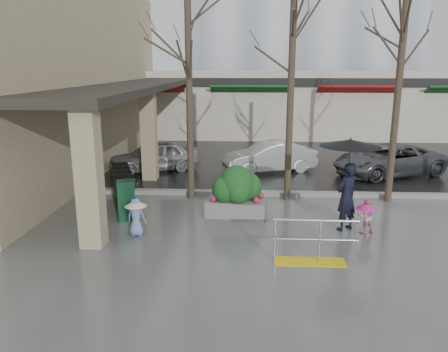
# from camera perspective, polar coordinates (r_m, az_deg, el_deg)

# --- Properties ---
(ground) EXTENTS (120.00, 120.00, 0.00)m
(ground) POSITION_cam_1_polar(r_m,az_deg,el_deg) (11.25, 3.63, -8.40)
(ground) COLOR #51514F
(ground) RESTS_ON ground
(street_asphalt) EXTENTS (120.00, 36.00, 0.01)m
(street_asphalt) POSITION_cam_1_polar(r_m,az_deg,el_deg) (32.68, 3.30, 6.59)
(street_asphalt) COLOR black
(street_asphalt) RESTS_ON ground
(curb) EXTENTS (120.00, 0.30, 0.15)m
(curb) POSITION_cam_1_polar(r_m,az_deg,el_deg) (15.00, 3.50, -2.26)
(curb) COLOR gray
(curb) RESTS_ON ground
(near_building) EXTENTS (6.00, 18.00, 8.00)m
(near_building) POSITION_cam_1_polar(r_m,az_deg,el_deg) (20.41, -23.20, 12.20)
(near_building) COLOR tan
(near_building) RESTS_ON ground
(canopy_slab) EXTENTS (2.80, 18.00, 0.25)m
(canopy_slab) POSITION_cam_1_polar(r_m,az_deg,el_deg) (18.98, -11.38, 11.84)
(canopy_slab) COLOR #2D2823
(canopy_slab) RESTS_ON pillar_front
(pillar_front) EXTENTS (0.55, 0.55, 3.50)m
(pillar_front) POSITION_cam_1_polar(r_m,az_deg,el_deg) (10.88, -17.19, -0.10)
(pillar_front) COLOR tan
(pillar_front) RESTS_ON ground
(pillar_back) EXTENTS (0.55, 0.55, 3.50)m
(pillar_back) POSITION_cam_1_polar(r_m,az_deg,el_deg) (17.01, -9.77, 5.31)
(pillar_back) COLOR tan
(pillar_back) RESTS_ON ground
(storefront_row) EXTENTS (34.00, 6.74, 4.00)m
(storefront_row) POSITION_cam_1_polar(r_m,az_deg,el_deg) (28.53, 7.47, 9.45)
(storefront_row) COLOR beige
(storefront_row) RESTS_ON ground
(handrail) EXTENTS (1.90, 0.50, 1.03)m
(handrail) POSITION_cam_1_polar(r_m,az_deg,el_deg) (10.11, 11.54, -9.05)
(handrail) COLOR yellow
(handrail) RESTS_ON ground
(tree_west) EXTENTS (3.20, 3.20, 6.80)m
(tree_west) POSITION_cam_1_polar(r_m,az_deg,el_deg) (14.13, -4.69, 17.26)
(tree_west) COLOR #382B21
(tree_west) RESTS_ON ground
(tree_midwest) EXTENTS (3.20, 3.20, 7.00)m
(tree_midwest) POSITION_cam_1_polar(r_m,az_deg,el_deg) (14.08, 8.98, 17.76)
(tree_midwest) COLOR #382B21
(tree_midwest) RESTS_ON ground
(tree_mideast) EXTENTS (3.20, 3.20, 6.50)m
(tree_mideast) POSITION_cam_1_polar(r_m,az_deg,el_deg) (14.75, 22.25, 15.30)
(tree_mideast) COLOR #382B21
(tree_mideast) RESTS_ON ground
(woman) EXTENTS (1.60, 1.60, 2.52)m
(woman) POSITION_cam_1_polar(r_m,az_deg,el_deg) (11.93, 15.92, 0.42)
(woman) COLOR black
(woman) RESTS_ON ground
(child_pink) EXTENTS (0.56, 0.54, 0.95)m
(child_pink) POSITION_cam_1_polar(r_m,az_deg,el_deg) (12.10, 18.04, -4.67)
(child_pink) COLOR pink
(child_pink) RESTS_ON ground
(child_blue) EXTENTS (0.58, 0.58, 1.02)m
(child_blue) POSITION_cam_1_polar(r_m,az_deg,el_deg) (11.57, -11.41, -4.77)
(child_blue) COLOR #6C83C0
(child_blue) RESTS_ON ground
(planter) EXTENTS (1.84, 1.10, 1.52)m
(planter) POSITION_cam_1_polar(r_m,az_deg,el_deg) (12.81, 1.70, -2.09)
(planter) COLOR gray
(planter) RESTS_ON ground
(news_boxes) EXTENTS (1.28, 2.31, 1.27)m
(news_boxes) POSITION_cam_1_polar(r_m,az_deg,el_deg) (13.66, -13.04, -1.82)
(news_boxes) COLOR #0C361D
(news_boxes) RESTS_ON ground
(car_a) EXTENTS (3.98, 2.88, 1.26)m
(car_a) POSITION_cam_1_polar(r_m,az_deg,el_deg) (18.57, -9.14, 2.57)
(car_a) COLOR #A4A3A8
(car_a) RESTS_ON ground
(car_b) EXTENTS (4.05, 2.47, 1.26)m
(car_b) POSITION_cam_1_polar(r_m,az_deg,el_deg) (18.33, 5.96, 2.51)
(car_b) COLOR silver
(car_b) RESTS_ON ground
(car_c) EXTENTS (4.99, 3.62, 1.26)m
(car_c) POSITION_cam_1_polar(r_m,az_deg,el_deg) (18.83, 20.68, 1.98)
(car_c) COLOR #525659
(car_c) RESTS_ON ground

